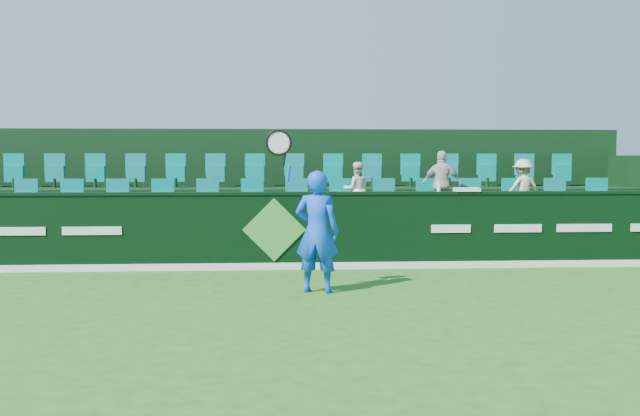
{
  "coord_description": "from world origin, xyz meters",
  "views": [
    {
      "loc": [
        0.06,
        -8.39,
        1.93
      ],
      "look_at": [
        0.73,
        2.8,
        1.15
      ],
      "focal_mm": 40.0,
      "sensor_mm": 36.0,
      "label": 1
    }
  ],
  "objects": [
    {
      "name": "spectator_right",
      "position": [
        4.81,
        5.12,
        1.36
      ],
      "size": [
        0.78,
        0.54,
        1.12
      ],
      "primitive_type": "imported",
      "rotation": [
        0.0,
        0.0,
        3.32
      ],
      "color": "beige",
      "rests_on": "stand_tier_front"
    },
    {
      "name": "spectator_left",
      "position": [
        1.57,
        5.12,
        1.33
      ],
      "size": [
        0.55,
        0.44,
        1.06
      ],
      "primitive_type": "imported",
      "rotation": [
        0.0,
        0.0,
        3.22
      ],
      "color": "white",
      "rests_on": "stand_tier_front"
    },
    {
      "name": "towel",
      "position": [
        3.4,
        4.0,
        1.38
      ],
      "size": [
        0.43,
        0.28,
        0.06
      ],
      "primitive_type": "cube",
      "color": "silver",
      "rests_on": "sponsor_hoarding"
    },
    {
      "name": "seat_row_back",
      "position": [
        0.0,
        7.3,
        1.6
      ],
      "size": [
        13.5,
        0.5,
        0.6
      ],
      "primitive_type": "cube",
      "color": "#0F7A80",
      "rests_on": "stand_tier_back"
    },
    {
      "name": "stand_rear",
      "position": [
        0.0,
        7.44,
        1.22
      ],
      "size": [
        16.0,
        4.1,
        2.6
      ],
      "color": "black",
      "rests_on": "ground"
    },
    {
      "name": "tennis_player",
      "position": [
        0.62,
        1.78,
        0.9
      ],
      "size": [
        1.13,
        0.58,
        2.37
      ],
      "color": "blue",
      "rests_on": "ground"
    },
    {
      "name": "ground",
      "position": [
        0.0,
        0.0,
        0.0
      ],
      "size": [
        60.0,
        60.0,
        0.0
      ],
      "primitive_type": "plane",
      "color": "#246317",
      "rests_on": "ground"
    },
    {
      "name": "seat_row_front",
      "position": [
        0.0,
        5.5,
        1.1
      ],
      "size": [
        13.5,
        0.5,
        0.6
      ],
      "primitive_type": "cube",
      "color": "#0F7A80",
      "rests_on": "stand_tier_front"
    },
    {
      "name": "stand_tier_front",
      "position": [
        0.0,
        5.1,
        0.4
      ],
      "size": [
        16.0,
        2.0,
        0.8
      ],
      "primitive_type": "cube",
      "color": "black",
      "rests_on": "ground"
    },
    {
      "name": "stand_tier_back",
      "position": [
        0.0,
        7.0,
        0.65
      ],
      "size": [
        16.0,
        1.8,
        1.3
      ],
      "primitive_type": "cube",
      "color": "black",
      "rests_on": "ground"
    },
    {
      "name": "spectator_middle",
      "position": [
        3.22,
        5.12,
        1.44
      ],
      "size": [
        0.81,
        0.51,
        1.28
      ],
      "primitive_type": "imported",
      "rotation": [
        0.0,
        0.0,
        2.86
      ],
      "color": "beige",
      "rests_on": "stand_tier_front"
    },
    {
      "name": "drinks_bottle",
      "position": [
        2.9,
        4.0,
        1.45
      ],
      "size": [
        0.07,
        0.07,
        0.21
      ],
      "primitive_type": "cylinder",
      "color": "white",
      "rests_on": "sponsor_hoarding"
    },
    {
      "name": "sponsor_hoarding",
      "position": [
        0.0,
        4.0,
        0.67
      ],
      "size": [
        16.0,
        0.25,
        1.35
      ],
      "color": "black",
      "rests_on": "ground"
    }
  ]
}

